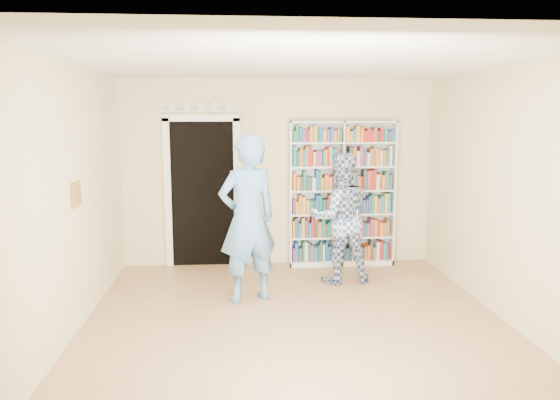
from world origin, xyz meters
name	(u,v)px	position (x,y,z in m)	size (l,w,h in m)	color
floor	(297,327)	(0.00, 0.00, 0.00)	(5.00, 5.00, 0.00)	#A2754E
ceiling	(298,62)	(0.00, 0.00, 2.70)	(5.00, 5.00, 0.00)	white
wall_back	(278,173)	(0.00, 2.50, 1.35)	(4.50, 4.50, 0.00)	beige
wall_left	(69,202)	(-2.25, 0.00, 1.35)	(5.00, 5.00, 0.00)	beige
wall_right	(511,197)	(2.25, 0.00, 1.35)	(5.00, 5.00, 0.00)	beige
bookshelf	(342,193)	(0.91, 2.34, 1.06)	(1.53, 0.29, 2.11)	white
doorway	(203,186)	(-1.10, 2.48, 1.18)	(1.10, 0.08, 2.43)	black
wall_art	(76,194)	(-2.23, 0.20, 1.40)	(0.03, 0.25, 0.25)	brown
man_blue	(248,219)	(-0.48, 0.86, 0.99)	(0.72, 0.47, 1.97)	#5A91C8
man_plaid	(340,218)	(0.73, 1.52, 0.86)	(0.83, 0.65, 1.71)	navy
paper_sheet	(351,213)	(0.84, 1.35, 0.95)	(0.20, 0.01, 0.28)	white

